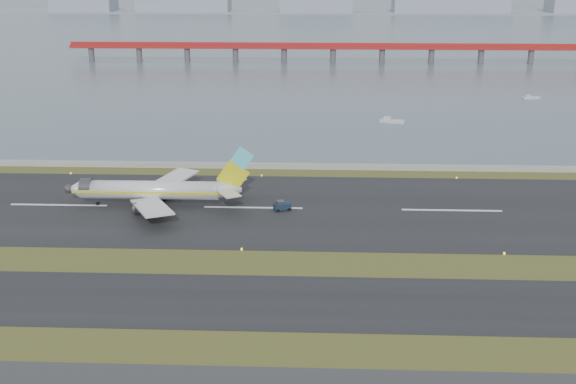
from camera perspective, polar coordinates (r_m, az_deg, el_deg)
name	(u,v)px	position (r m, az deg, el deg)	size (l,w,h in m)	color
ground	(237,268)	(118.65, -4.05, -6.01)	(1000.00, 1000.00, 0.00)	#3A4A1A
taxiway_strip	(228,301)	(107.84, -4.75, -8.56)	(1000.00, 18.00, 0.10)	black
runway_strip	(253,208)	(146.44, -2.77, -1.26)	(1000.00, 45.00, 0.10)	black
seawall	(264,166)	(174.84, -1.91, 2.09)	(1000.00, 2.50, 1.00)	gray
bay_water	(302,26)	(569.98, 1.12, 12.99)	(1400.00, 800.00, 1.30)	#4A576A
red_pier	(333,48)	(360.19, 3.58, 11.31)	(260.00, 5.00, 10.20)	maroon
far_shoreline	(320,6)	(729.02, 2.53, 14.50)	(1400.00, 80.00, 60.50)	#8991A1
airliner	(157,190)	(148.58, -10.29, 0.13)	(38.52, 32.89, 12.80)	silver
pushback_tug	(282,206)	(144.47, -0.48, -1.10)	(3.76, 2.92, 2.12)	#132235
workboat_near	(392,121)	(226.64, 8.18, 5.59)	(8.02, 4.40, 1.86)	#BBBBBF
workboat_far	(530,98)	(278.17, 18.61, 7.08)	(6.84, 3.59, 1.59)	#BBBBBF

